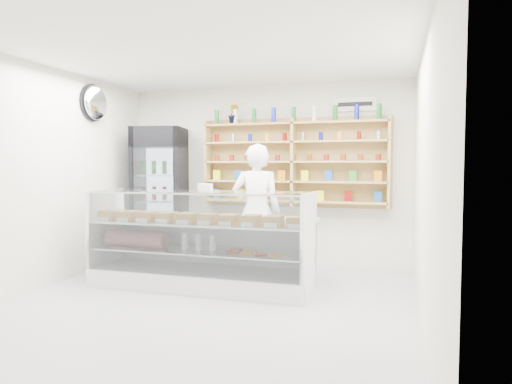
% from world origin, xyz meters
% --- Properties ---
extents(room, '(5.00, 5.00, 5.00)m').
position_xyz_m(room, '(0.00, 0.00, 1.40)').
color(room, '#B0AFB4').
rests_on(room, ground).
extents(display_counter, '(2.81, 0.84, 1.22)m').
position_xyz_m(display_counter, '(-0.35, 0.78, 0.34)').
color(display_counter, white).
rests_on(display_counter, floor).
extents(shop_worker, '(0.74, 0.56, 1.84)m').
position_xyz_m(shop_worker, '(0.18, 1.47, 0.92)').
color(shop_worker, white).
rests_on(shop_worker, floor).
extents(drinks_cooler, '(0.92, 0.91, 2.15)m').
position_xyz_m(drinks_cooler, '(-1.62, 2.06, 1.08)').
color(drinks_cooler, black).
rests_on(drinks_cooler, floor).
extents(wall_shelving, '(2.84, 0.28, 1.33)m').
position_xyz_m(wall_shelving, '(0.50, 2.34, 1.59)').
color(wall_shelving, tan).
rests_on(wall_shelving, back_wall).
extents(potted_plant, '(0.17, 0.14, 0.31)m').
position_xyz_m(potted_plant, '(-0.47, 2.34, 2.35)').
color(potted_plant, '#1E6626').
rests_on(potted_plant, wall_shelving).
extents(security_mirror, '(0.15, 0.50, 0.50)m').
position_xyz_m(security_mirror, '(-2.17, 1.20, 2.45)').
color(security_mirror, silver).
rests_on(security_mirror, left_wall).
extents(wall_sign, '(0.62, 0.03, 0.20)m').
position_xyz_m(wall_sign, '(1.40, 2.47, 2.45)').
color(wall_sign, white).
rests_on(wall_sign, back_wall).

